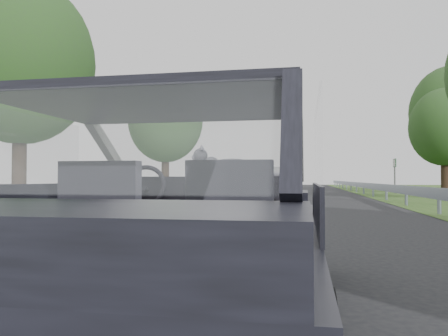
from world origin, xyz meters
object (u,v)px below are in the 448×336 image
at_px(subject_car, 182,217).
at_px(cat, 232,166).
at_px(highway_sign, 395,176).
at_px(other_car, 273,184).

bearing_deg(subject_car, cat, 70.71).
bearing_deg(cat, subject_car, -116.14).
bearing_deg(cat, highway_sign, 69.86).
height_order(subject_car, cat, subject_car).
distance_m(subject_car, other_car, 16.82).
bearing_deg(other_car, highway_sign, 60.33).
relative_size(cat, highway_sign, 0.25).
bearing_deg(subject_car, other_car, 92.21).
relative_size(subject_car, cat, 6.93).
distance_m(subject_car, cat, 0.79).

